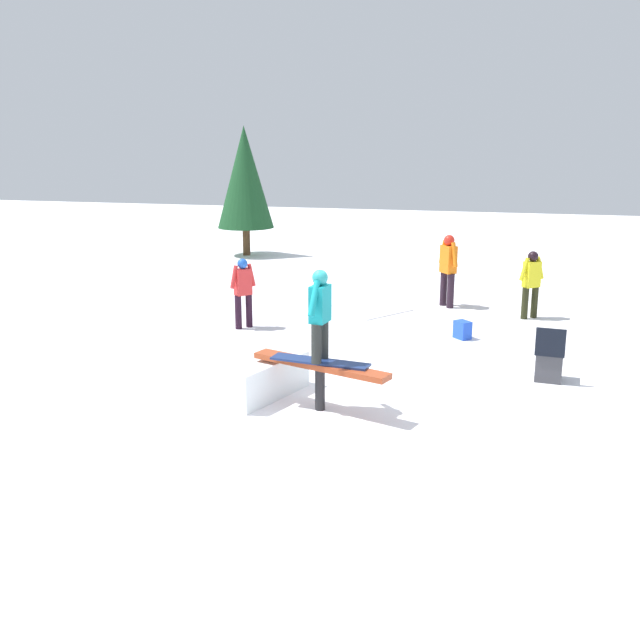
% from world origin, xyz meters
% --- Properties ---
extents(ground_plane, '(60.00, 60.00, 0.00)m').
position_xyz_m(ground_plane, '(0.00, 0.00, 0.00)').
color(ground_plane, white).
extents(rail_feature, '(2.07, 0.91, 0.68)m').
position_xyz_m(rail_feature, '(0.00, 0.00, 0.57)').
color(rail_feature, black).
rests_on(rail_feature, ground).
extents(snow_kicker_ramp, '(2.18, 1.98, 0.55)m').
position_xyz_m(snow_kicker_ramp, '(-1.52, 0.50, 0.27)').
color(snow_kicker_ramp, white).
rests_on(snow_kicker_ramp, ground).
extents(main_rider_on_rail, '(1.41, 0.72, 1.29)m').
position_xyz_m(main_rider_on_rail, '(0.00, 0.00, 1.31)').
color(main_rider_on_rail, navy).
rests_on(main_rider_on_rail, rail_feature).
extents(bystander_yellow, '(0.53, 0.48, 1.42)m').
position_xyz_m(bystander_yellow, '(2.82, 6.29, 0.80)').
color(bystander_yellow, black).
rests_on(bystander_yellow, ground).
extents(bystander_orange, '(0.51, 0.60, 1.62)m').
position_xyz_m(bystander_orange, '(1.03, 6.93, 0.91)').
color(bystander_orange, black).
rests_on(bystander_orange, ground).
extents(bystander_red, '(0.42, 0.50, 1.40)m').
position_xyz_m(bystander_red, '(-2.67, 3.91, 0.79)').
color(bystander_red, black).
rests_on(bystander_red, ground).
extents(loose_snowboard_white, '(1.04, 1.37, 0.02)m').
position_xyz_m(loose_snowboard_white, '(-0.14, 5.81, 0.01)').
color(loose_snowboard_white, white).
rests_on(loose_snowboard_white, ground).
extents(folding_chair, '(0.47, 0.47, 0.88)m').
position_xyz_m(folding_chair, '(3.09, 2.13, 0.41)').
color(folding_chair, '#3F3F44').
rests_on(folding_chair, ground).
extents(backpack_on_snow, '(0.37, 0.37, 0.34)m').
position_xyz_m(backpack_on_snow, '(1.60, 4.27, 0.17)').
color(backpack_on_snow, blue).
rests_on(backpack_on_snow, ground).
extents(pine_tree_far, '(1.82, 1.82, 4.13)m').
position_xyz_m(pine_tree_far, '(-6.07, 12.77, 2.51)').
color(pine_tree_far, '#4C331E').
rests_on(pine_tree_far, ground).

